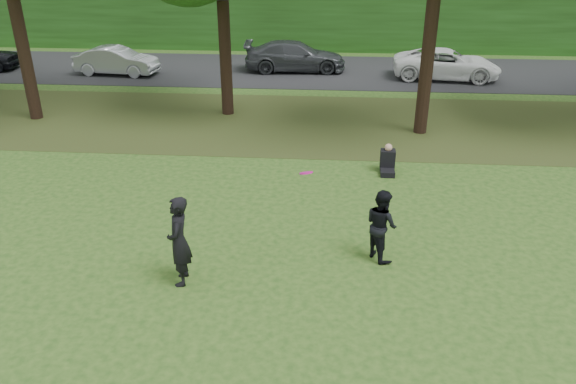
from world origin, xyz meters
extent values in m
cube|color=#3D3115|center=(0.00, 13.00, 0.01)|extent=(60.00, 7.00, 0.01)
cube|color=black|center=(0.00, 21.00, 0.01)|extent=(70.00, 7.00, 0.02)
cube|color=#1F4212|center=(0.00, 27.00, 2.50)|extent=(70.00, 3.00, 5.00)
imported|color=black|center=(-1.97, 2.80, 0.94)|extent=(0.52, 0.73, 1.87)
imported|color=black|center=(2.03, 4.05, 0.79)|extent=(0.91, 0.97, 1.58)
imported|color=#A4A6AC|center=(-9.33, 19.56, 0.66)|extent=(4.02, 1.71, 1.29)
imported|color=#3B3E42|center=(-0.91, 20.95, 0.73)|extent=(4.99, 2.29, 1.41)
imported|color=white|center=(6.17, 19.96, 0.69)|extent=(5.03, 2.67, 1.35)
cylinder|color=#DF1296|center=(0.45, 3.59, 2.13)|extent=(0.28, 0.27, 0.14)
cube|color=black|center=(2.58, 8.54, 0.08)|extent=(0.41, 0.57, 0.16)
cube|color=black|center=(2.58, 8.82, 0.36)|extent=(0.43, 0.35, 0.56)
sphere|color=tan|center=(2.58, 8.82, 0.72)|extent=(0.22, 0.22, 0.22)
cylinder|color=black|center=(-10.00, 12.80, 2.54)|extent=(0.44, 0.44, 5.08)
cylinder|color=black|center=(-3.00, 13.90, 2.06)|extent=(0.44, 0.44, 4.12)
cylinder|color=black|center=(4.00, 12.30, 2.31)|extent=(0.44, 0.44, 4.62)
camera|label=1|loc=(0.87, -6.44, 6.50)|focal=35.00mm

